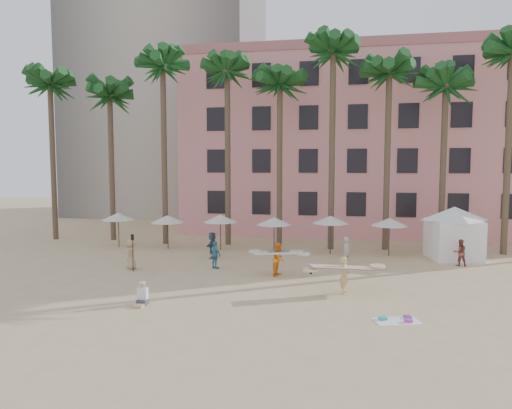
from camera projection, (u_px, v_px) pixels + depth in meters
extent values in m
plane|color=#D1B789|center=(258.00, 305.00, 20.43)|extent=(120.00, 120.00, 0.00)
cube|color=pink|center=(375.00, 147.00, 44.02)|extent=(35.00, 14.00, 16.00)
cube|color=#A89E8E|center=(171.00, 19.00, 58.65)|extent=(22.00, 18.00, 50.00)
cylinder|color=brown|center=(53.00, 162.00, 38.05)|extent=(0.44, 0.44, 13.00)
cylinder|color=brown|center=(112.00, 168.00, 37.71)|extent=(0.44, 0.44, 12.00)
cylinder|color=brown|center=(164.00, 156.00, 35.78)|extent=(0.44, 0.44, 14.00)
cylinder|color=brown|center=(228.00, 159.00, 35.42)|extent=(0.44, 0.44, 13.50)
cylinder|color=brown|center=(280.00, 165.00, 35.26)|extent=(0.44, 0.44, 12.50)
cylinder|color=brown|center=(332.00, 151.00, 33.50)|extent=(0.44, 0.44, 14.50)
cylinder|color=brown|center=(387.00, 162.00, 33.36)|extent=(0.44, 0.44, 13.00)
cylinder|color=brown|center=(443.00, 169.00, 33.20)|extent=(0.44, 0.44, 12.00)
cylinder|color=brown|center=(508.00, 154.00, 31.44)|extent=(0.44, 0.44, 14.00)
cylinder|color=#332B23|center=(119.00, 231.00, 34.84)|extent=(0.07, 0.07, 2.50)
cone|color=silver|center=(118.00, 216.00, 34.74)|extent=(2.50, 2.50, 0.55)
cylinder|color=#332B23|center=(168.00, 233.00, 34.05)|extent=(0.07, 0.07, 2.40)
cone|color=silver|center=(168.00, 219.00, 33.96)|extent=(2.50, 2.50, 0.55)
cylinder|color=#332B23|center=(220.00, 233.00, 33.55)|extent=(0.07, 0.07, 2.50)
cone|color=silver|center=(220.00, 218.00, 33.45)|extent=(2.50, 2.50, 0.55)
cylinder|color=#332B23|center=(274.00, 236.00, 32.76)|extent=(0.07, 0.07, 2.40)
cone|color=silver|center=(274.00, 221.00, 32.67)|extent=(2.50, 2.50, 0.55)
cylinder|color=#332B23|center=(330.00, 236.00, 31.96)|extent=(0.07, 0.07, 2.60)
cone|color=silver|center=(331.00, 220.00, 31.86)|extent=(2.50, 2.50, 0.55)
cylinder|color=#332B23|center=(389.00, 238.00, 31.47)|extent=(0.07, 0.07, 2.50)
cone|color=silver|center=(389.00, 222.00, 31.37)|extent=(2.50, 2.50, 0.55)
cube|color=white|center=(453.00, 239.00, 30.43)|extent=(3.42, 3.42, 2.60)
cone|color=white|center=(454.00, 213.00, 30.28)|extent=(5.13, 5.13, 0.90)
cube|color=white|center=(397.00, 321.00, 18.32)|extent=(2.01, 1.47, 0.02)
cube|color=#2BA1BB|center=(383.00, 318.00, 18.46)|extent=(0.36, 0.33, 0.10)
cube|color=#D43AB1|center=(408.00, 321.00, 18.17)|extent=(0.33, 0.29, 0.12)
cube|color=#6A429E|center=(408.00, 317.00, 18.69)|extent=(0.34, 0.36, 0.08)
imported|color=#DCB67C|center=(345.00, 275.00, 22.25)|extent=(0.47, 0.68, 1.81)
cube|color=beige|center=(345.00, 268.00, 22.22)|extent=(3.51, 2.04, 0.40)
imported|color=orange|center=(279.00, 259.00, 25.85)|extent=(0.87, 1.03, 1.89)
cube|color=silver|center=(279.00, 252.00, 25.82)|extent=(2.81, 0.95, 0.29)
imported|color=brown|center=(460.00, 253.00, 28.34)|extent=(0.85, 0.69, 1.66)
imported|color=tan|center=(131.00, 254.00, 27.36)|extent=(0.68, 0.96, 1.86)
imported|color=teal|center=(215.00, 255.00, 27.56)|extent=(1.03, 0.89, 1.67)
imported|color=#374E60|center=(212.00, 245.00, 30.58)|extent=(0.70, 1.70, 1.79)
imported|color=#BCB6A6|center=(347.00, 251.00, 28.53)|extent=(0.72, 0.77, 1.77)
cylinder|color=black|center=(133.00, 254.00, 26.73)|extent=(0.04, 0.04, 2.10)
cube|color=black|center=(132.00, 237.00, 26.65)|extent=(0.18, 0.03, 0.35)
cube|color=#3F3F4C|center=(142.00, 302.00, 20.49)|extent=(0.45, 0.42, 0.24)
cube|color=tan|center=(139.00, 306.00, 20.16)|extent=(0.40, 0.45, 0.12)
cube|color=white|center=(143.00, 293.00, 20.51)|extent=(0.44, 0.26, 0.55)
sphere|color=tan|center=(142.00, 285.00, 20.47)|extent=(0.24, 0.24, 0.24)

